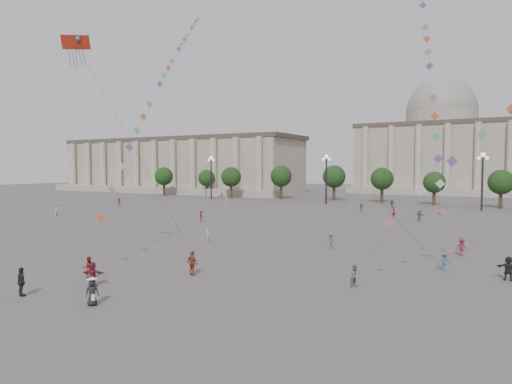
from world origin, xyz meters
The scene contains 29 objects.
ground centered at (0.00, 0.00, 0.00)m, with size 360.00×360.00×0.00m, color #53504E.
hall_west centered at (-75.00, 93.89, 8.43)m, with size 84.00×26.22×17.20m.
hall_central centered at (0.00, 129.22, 14.23)m, with size 48.30×34.30×35.50m.
tree_row centered at (0.00, 78.00, 5.39)m, with size 137.12×5.12×8.00m.
lamp_post_far_west centered at (-45.00, 70.00, 7.35)m, with size 2.00×0.90×10.65m.
lamp_post_mid_west centered at (-15.00, 70.00, 7.35)m, with size 2.00×0.90×10.65m.
lamp_post_mid_east centered at (15.00, 70.00, 7.35)m, with size 2.00×0.90×10.65m.
person_crowd_0 centered at (-0.66, 68.00, 0.89)m, with size 1.04×0.43×1.77m, color #2E4A68.
person_crowd_1 centered at (-45.17, 26.40, 0.94)m, with size 0.92×0.71×1.88m, color silver.
person_crowd_2 centered at (-49.53, 44.08, 0.90)m, with size 1.16×0.67×1.80m, color maroon.
person_crowd_3 centered at (19.69, 13.93, 0.86)m, with size 1.60×0.51×1.72m, color black.
person_crowd_4 centered at (-5.61, 58.30, 0.79)m, with size 1.47×0.47×1.58m, color white.
person_crowd_6 centered at (4.48, 19.54, 0.81)m, with size 1.05×0.60×1.62m, color slate.
person_crowd_8 centered at (15.96, 21.99, 0.82)m, with size 1.06×0.61×1.65m, color maroon.
person_crowd_10 centered at (-32.33, 57.40, 0.82)m, with size 0.60×0.39×1.65m, color silver.
person_crowd_12 centered at (8.03, 47.36, 0.87)m, with size 1.61×0.51×1.73m, color slate.
person_crowd_13 centered at (-8.09, 16.68, 0.76)m, with size 0.55×0.36×1.51m, color beige.
person_crowd_16 centered at (-3.96, 58.61, 0.75)m, with size 0.88×0.36×1.49m, color #59595D.
person_crowd_17 centered at (-19.99, 31.72, 0.80)m, with size 1.03×0.59×1.59m, color maroon.
person_crowd_18 centered at (3.48, 51.04, 0.87)m, with size 0.63×0.42×1.74m, color maroon.
tourist_0 centered at (-0.68, 4.25, 0.91)m, with size 1.07×0.45×1.82m, color brown.
tourist_1 centered at (-6.53, -5.34, 0.91)m, with size 1.06×0.44×1.81m, color black.
tourist_2 centered at (-4.60, -1.53, 0.82)m, with size 1.53×0.49×1.65m, color maroon.
kite_flyer_0 centered at (-6.63, -0.15, 0.79)m, with size 0.76×0.59×1.57m, color maroon.
kite_flyer_1 centered at (15.37, 14.85, 0.74)m, with size 0.96×0.55×1.48m, color #385C7E.
kite_flyer_2 centered at (10.79, 6.98, 0.75)m, with size 0.73×0.57×1.50m, color slate.
hat_person centered at (-1.20, -4.50, 0.83)m, with size 0.90×0.84×1.69m.
dragon_kite centered at (-10.48, 2.46, 16.99)m, with size 6.04×1.75×19.12m.
kite_train_west centered at (-21.42, 26.75, 21.37)m, with size 27.88×49.57×68.92m.
Camera 1 is at (19.75, -22.45, 8.01)m, focal length 32.00 mm.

